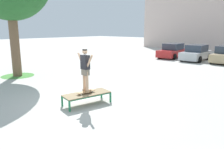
# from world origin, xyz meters

# --- Properties ---
(ground_plane) EXTENTS (120.00, 120.00, 0.00)m
(ground_plane) POSITION_xyz_m (0.00, 0.00, 0.00)
(ground_plane) COLOR #B7B5AD
(skate_box) EXTENTS (1.14, 2.02, 0.46)m
(skate_box) POSITION_xyz_m (0.58, 0.17, 0.41)
(skate_box) COLOR #237A4C
(skate_box) RESTS_ON ground
(skateboard) EXTENTS (0.28, 0.82, 0.09)m
(skateboard) POSITION_xyz_m (0.57, 0.13, 0.54)
(skateboard) COLOR #9E754C
(skateboard) RESTS_ON skate_box
(skater) EXTENTS (1.00, 0.31, 1.69)m
(skater) POSITION_xyz_m (0.57, 0.13, 1.53)
(skater) COLOR tan
(skater) RESTS_ON skateboard
(grass_patch_near_left) EXTENTS (2.05, 2.05, 0.01)m
(grass_patch_near_left) POSITION_xyz_m (-6.85, 0.62, 0.00)
(grass_patch_near_left) COLOR #47893D
(grass_patch_near_left) RESTS_ON ground
(car_red) EXTENTS (2.08, 4.28, 1.50)m
(car_red) POSITION_xyz_m (-3.78, 15.86, 0.69)
(car_red) COLOR red
(car_red) RESTS_ON ground
(car_silver) EXTENTS (2.01, 4.25, 1.50)m
(car_silver) POSITION_xyz_m (-1.16, 15.57, 0.69)
(car_silver) COLOR #B7BABF
(car_silver) RESTS_ON ground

